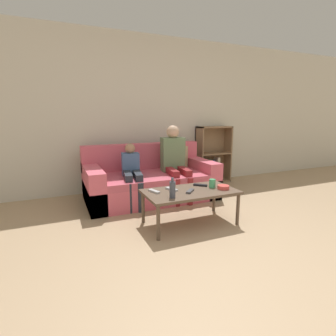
# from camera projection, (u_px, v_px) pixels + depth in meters

# --- Properties ---
(ground_plane) EXTENTS (22.00, 22.00, 0.00)m
(ground_plane) POSITION_uv_depth(u_px,v_px,m) (250.00, 266.00, 2.26)
(ground_plane) COLOR tan
(wall_back) EXTENTS (12.00, 0.06, 2.60)m
(wall_back) POSITION_uv_depth(u_px,v_px,m) (144.00, 114.00, 4.54)
(wall_back) COLOR beige
(wall_back) RESTS_ON ground_plane
(couch) EXTENTS (1.96, 1.00, 0.82)m
(couch) POSITION_uv_depth(u_px,v_px,m) (151.00, 181.00, 4.09)
(couch) COLOR #DB5B70
(couch) RESTS_ON ground_plane
(bookshelf) EXTENTS (0.66, 0.28, 1.07)m
(bookshelf) POSITION_uv_depth(u_px,v_px,m) (211.00, 160.00, 5.08)
(bookshelf) COLOR #8E7051
(bookshelf) RESTS_ON ground_plane
(coffee_table) EXTENTS (1.09, 0.59, 0.41)m
(coffee_table) POSITION_uv_depth(u_px,v_px,m) (190.00, 194.00, 3.09)
(coffee_table) COLOR brown
(coffee_table) RESTS_ON ground_plane
(person_adult) EXTENTS (0.40, 0.70, 1.13)m
(person_adult) POSITION_uv_depth(u_px,v_px,m) (174.00, 157.00, 4.07)
(person_adult) COLOR maroon
(person_adult) RESTS_ON ground_plane
(person_child) EXTENTS (0.35, 0.70, 0.87)m
(person_child) POSITION_uv_depth(u_px,v_px,m) (132.00, 171.00, 3.77)
(person_child) COLOR #282D38
(person_child) RESTS_ON ground_plane
(cup_near) EXTENTS (0.08, 0.08, 0.10)m
(cup_near) POSITION_uv_depth(u_px,v_px,m) (212.00, 183.00, 3.20)
(cup_near) COLOR #4CB77A
(cup_near) RESTS_ON coffee_table
(tv_remote_0) EXTENTS (0.10, 0.18, 0.02)m
(tv_remote_0) POSITION_uv_depth(u_px,v_px,m) (172.00, 189.00, 3.10)
(tv_remote_0) COLOR #B7B7BC
(tv_remote_0) RESTS_ON coffee_table
(tv_remote_1) EXTENTS (0.15, 0.15, 0.02)m
(tv_remote_1) POSITION_uv_depth(u_px,v_px,m) (190.00, 191.00, 3.02)
(tv_remote_1) COLOR #47474C
(tv_remote_1) RESTS_ON coffee_table
(tv_remote_2) EXTENTS (0.10, 0.18, 0.02)m
(tv_remote_2) POSITION_uv_depth(u_px,v_px,m) (154.00, 191.00, 3.01)
(tv_remote_2) COLOR #B7B7BC
(tv_remote_2) RESTS_ON coffee_table
(tv_remote_3) EXTENTS (0.16, 0.15, 0.02)m
(tv_remote_3) POSITION_uv_depth(u_px,v_px,m) (200.00, 185.00, 3.28)
(tv_remote_3) COLOR black
(tv_remote_3) RESTS_ON coffee_table
(snack_bowl) EXTENTS (0.14, 0.14, 0.05)m
(snack_bowl) POSITION_uv_depth(u_px,v_px,m) (223.00, 187.00, 3.14)
(snack_bowl) COLOR #DB4C47
(snack_bowl) RESTS_ON coffee_table
(bottle) EXTENTS (0.06, 0.06, 0.22)m
(bottle) POSITION_uv_depth(u_px,v_px,m) (172.00, 189.00, 2.80)
(bottle) COLOR #424756
(bottle) RESTS_ON coffee_table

